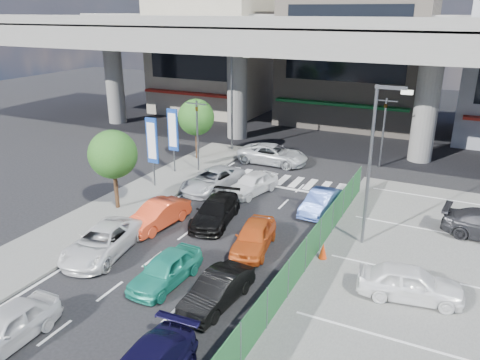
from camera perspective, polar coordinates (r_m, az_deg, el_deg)
The scene contains 28 objects.
ground at distance 22.11m, azimuth -7.23°, elevation -10.46°, with size 120.00×120.00×0.00m, color black.
parking_lot at distance 20.97m, azimuth 23.22°, elevation -13.87°, with size 12.00×28.00×0.06m, color #585856.
sidewalk_left at distance 28.79m, azimuth -14.64°, elevation -3.32°, with size 4.00×30.00×0.12m, color #585856.
fence_run at distance 20.40m, azimuth 7.06°, elevation -10.33°, with size 0.16×22.00×1.80m, color #1E592A, non-canonical shape.
expressway at distance 39.33m, azimuth 10.57°, elevation 16.24°, with size 64.00×14.00×10.75m.
building_west at distance 54.91m, azimuth -3.32°, elevation 15.15°, with size 12.00×10.90×13.00m.
building_center at distance 50.04m, azimuth 14.08°, elevation 15.28°, with size 14.00×10.90×15.00m.
traffic_light_left at distance 33.32m, azimuth -5.27°, elevation 7.44°, with size 1.60×1.24×5.20m.
traffic_light_right at distance 35.89m, azimuth 17.25°, elevation 7.54°, with size 1.60×1.24×5.20m.
street_lamp_right at distance 22.96m, azimuth 16.07°, elevation 3.08°, with size 1.65×0.22×8.00m.
street_lamp_left at distance 38.37m, azimuth -0.78°, elevation 10.47°, with size 1.65×0.22×8.00m.
signboard_near at distance 30.86m, azimuth -10.66°, elevation 4.49°, with size 0.80×0.14×4.70m.
signboard_far at distance 33.44m, azimuth -8.18°, elevation 5.83°, with size 0.80×0.14×4.70m.
tree_near at distance 27.68m, azimuth -15.24°, elevation 3.01°, with size 2.80×2.80×4.80m.
tree_far at distance 36.34m, azimuth -5.38°, elevation 7.61°, with size 2.80×2.80×4.80m.
van_white_back_left at distance 19.03m, azimuth -26.64°, elevation -15.79°, with size 1.63×4.05×1.38m, color silver.
sedan_white_mid_left at distance 23.55m, azimuth -16.46°, elevation -7.26°, with size 2.29×4.97×1.38m, color white.
taxi_teal_mid at distance 20.69m, azimuth -9.06°, elevation -10.69°, with size 1.60×3.98×1.36m, color teal.
hatch_black_mid_right at distance 19.17m, azimuth -2.81°, elevation -13.27°, with size 1.37×3.92×1.29m, color black.
taxi_orange_left at distance 25.82m, azimuth -10.03°, elevation -4.21°, with size 1.46×4.19×1.38m, color #F54721.
sedan_black_mid at distance 25.94m, azimuth -3.01°, elevation -3.84°, with size 1.89×4.64×1.35m, color black.
taxi_orange_right at distance 23.13m, azimuth 1.71°, elevation -6.89°, with size 1.63×4.05×1.38m, color #CD5119.
wagon_silver_front_left at distance 30.59m, azimuth -3.36°, elevation -0.01°, with size 2.29×4.97×1.38m, color #B3B6BB.
sedan_white_front_mid at distance 29.95m, azimuth 1.51°, elevation -0.42°, with size 1.63×4.05×1.38m, color white.
kei_truck_front_right at distance 27.62m, azimuth 9.77°, elevation -2.66°, with size 1.35×3.87×1.28m, color #4D6ECA.
crossing_wagon_silver at distance 35.91m, azimuth 4.03°, elevation 3.14°, with size 2.46×5.33×1.48m, color #BABEC2.
parked_sedan_white at distance 20.56m, azimuth 20.03°, elevation -11.67°, with size 1.68×4.18×1.42m, color white.
traffic_cone at distance 22.66m, azimuth 10.08°, elevation -8.51°, with size 0.40×0.40×0.78m, color red.
Camera 1 is at (10.75, -15.76, 11.17)m, focal length 35.00 mm.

